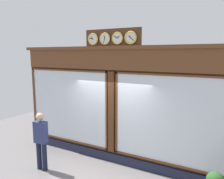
# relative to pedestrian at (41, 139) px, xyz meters

# --- Properties ---
(shop_facade) EXTENTS (6.87, 0.42, 4.03)m
(shop_facade) POSITION_rel_pedestrian_xyz_m (-1.54, -1.53, 0.86)
(shop_facade) COLOR #4C2B16
(shop_facade) RESTS_ON ground_plane
(pedestrian) EXTENTS (0.38, 0.25, 1.69)m
(pedestrian) POSITION_rel_pedestrian_xyz_m (0.00, 0.00, 0.00)
(pedestrian) COLOR #191E38
(pedestrian) RESTS_ON ground_plane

